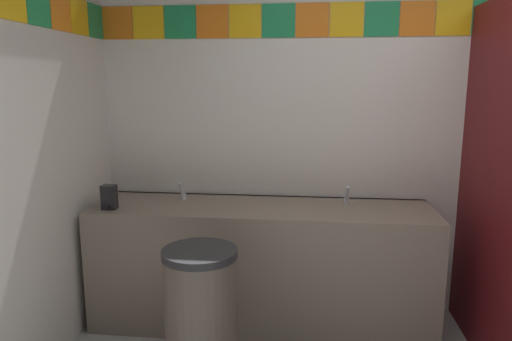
% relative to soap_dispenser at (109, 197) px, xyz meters
% --- Properties ---
extents(wall_back, '(4.34, 0.09, 2.71)m').
position_rel_soap_dispenser_xyz_m(wall_back, '(1.97, 0.54, 0.46)').
color(wall_back, silver).
rests_on(wall_back, ground_plane).
extents(vanity_counter, '(2.25, 0.62, 0.83)m').
position_rel_soap_dispenser_xyz_m(vanity_counter, '(0.97, 0.19, -0.48)').
color(vanity_counter, gray).
rests_on(vanity_counter, ground_plane).
extents(faucet_left, '(0.04, 0.10, 0.14)m').
position_rel_soap_dispenser_xyz_m(faucet_left, '(0.41, 0.28, -0.03)').
color(faucet_left, silver).
rests_on(faucet_left, vanity_counter).
extents(faucet_right, '(0.04, 0.10, 0.14)m').
position_rel_soap_dispenser_xyz_m(faucet_right, '(1.54, 0.28, -0.03)').
color(faucet_right, silver).
rests_on(faucet_right, vanity_counter).
extents(soap_dispenser, '(0.09, 0.09, 0.16)m').
position_rel_soap_dispenser_xyz_m(soap_dispenser, '(0.00, 0.00, 0.00)').
color(soap_dispenser, black).
rests_on(soap_dispenser, vanity_counter).
extents(trash_bin, '(0.40, 0.40, 0.78)m').
position_rel_soap_dispenser_xyz_m(trash_bin, '(0.72, -0.55, -0.51)').
color(trash_bin, brown).
rests_on(trash_bin, ground_plane).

